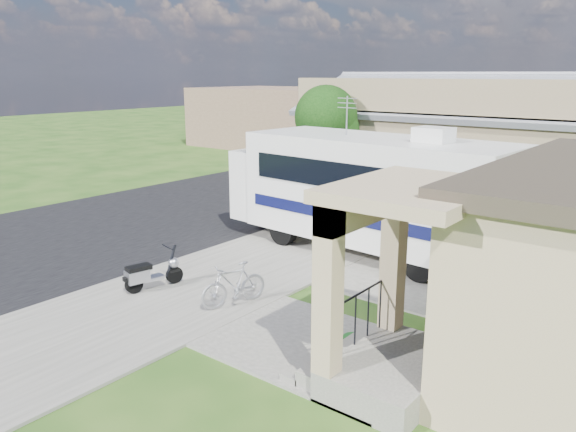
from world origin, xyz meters
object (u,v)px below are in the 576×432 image
Objects in this scene: shrub at (482,261)px; scooter at (150,274)px; motorhome at (367,188)px; bicycle at (234,287)px; van at (388,148)px; garden_hose at (353,342)px; pickup_truck at (330,168)px.

shrub is 1.75× the size of scooter.
motorhome is 5.86× the size of scooter.
motorhome is at bearing 80.62° from scooter.
motorhome is 5.46× the size of bicycle.
van is (-4.97, 20.58, 0.47)m from scooter.
shrub is 3.18m from garden_hose.
motorhome is 3.35× the size of shrub.
scooter is at bearing -173.47° from garden_hose.
van is (-7.15, 20.03, 0.43)m from bicycle.
shrub reaches higher than bicycle.
motorhome is 16.56m from van.
scooter is 0.27× the size of pickup_truck.
van is at bearing 120.20° from motorhome.
garden_hose is at bearing -57.61° from van.
motorhome reaches higher than van.
pickup_truck is at bearing 120.04° from scooter.
van reaches higher than pickup_truck.
pickup_truck is 16.02m from garden_hose.
scooter reaches higher than bicycle.
pickup_truck is (-4.16, 13.57, 0.30)m from scooter.
bicycle is at bearing -88.36° from motorhome.
garden_hose is at bearing 19.55° from scooter.
garden_hose is at bearing 18.21° from bicycle.
garden_hose is at bearing -57.51° from motorhome.
motorhome is 6.40m from scooter.
motorhome is 21.74× the size of garden_hose.
scooter is 3.71× the size of garden_hose.
pickup_truck is at bearing 135.98° from shrub.
shrub is 0.41× the size of van.
scooter is at bearing -71.02° from van.
shrub reaches higher than pickup_truck.
shrub is 7.38m from scooter.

